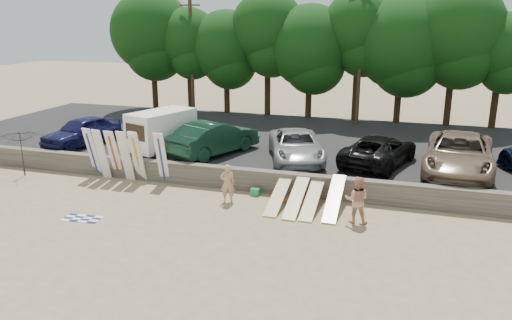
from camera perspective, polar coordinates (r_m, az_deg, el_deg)
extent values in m
plane|color=tan|center=(19.99, 0.39, -6.56)|extent=(120.00, 120.00, 0.00)
cube|color=#6B6356|center=(22.52, 2.61, -2.58)|extent=(44.00, 0.50, 1.00)
cube|color=#282828|center=(29.59, 6.32, 1.57)|extent=(44.00, 14.50, 0.70)
cylinder|color=#382616|center=(40.23, -11.52, 8.58)|extent=(0.44, 0.44, 4.01)
sphere|color=#164714|center=(39.94, -11.84, 14.17)|extent=(6.20, 6.20, 6.20)
cylinder|color=#382616|center=(38.88, -7.50, 8.27)|extent=(0.44, 0.44, 3.68)
sphere|color=#164714|center=(38.57, -7.70, 13.57)|extent=(4.62, 4.62, 4.62)
cylinder|color=#382616|center=(38.06, -3.35, 7.95)|extent=(0.44, 0.44, 3.33)
sphere|color=#164714|center=(37.74, -3.43, 12.84)|extent=(5.30, 5.30, 5.30)
cylinder|color=#382616|center=(37.00, 1.33, 8.42)|extent=(0.44, 0.44, 4.20)
sphere|color=#164714|center=(36.69, 1.37, 14.79)|extent=(5.34, 5.34, 5.34)
cylinder|color=#382616|center=(36.21, 6.04, 7.54)|extent=(0.44, 0.44, 3.41)
sphere|color=#164714|center=(35.88, 6.19, 12.81)|extent=(5.81, 5.81, 5.81)
cylinder|color=#382616|center=(35.79, 11.33, 7.94)|extent=(0.44, 0.44, 4.29)
sphere|color=#164714|center=(35.47, 11.71, 14.66)|extent=(4.97, 4.97, 4.97)
cylinder|color=#382616|center=(35.65, 15.93, 7.08)|extent=(0.44, 0.44, 3.64)
sphere|color=#164714|center=(35.31, 16.38, 12.78)|extent=(6.34, 6.34, 6.34)
cylinder|color=#382616|center=(35.69, 21.20, 7.05)|extent=(0.44, 0.44, 4.17)
sphere|color=#164714|center=(35.36, 21.88, 13.58)|extent=(6.17, 6.17, 6.17)
cylinder|color=#382616|center=(36.04, 25.62, 6.07)|extent=(0.44, 0.44, 3.46)
sphere|color=#164714|center=(35.70, 26.28, 11.40)|extent=(4.49, 4.49, 4.49)
cylinder|color=#473321|center=(37.09, -7.38, 12.04)|extent=(0.26, 0.26, 9.00)
cube|color=#473321|center=(37.02, -7.56, 17.14)|extent=(1.50, 0.10, 0.10)
cylinder|color=#473321|center=(33.92, 11.80, 11.49)|extent=(0.26, 0.26, 9.00)
cube|color=#473321|center=(33.85, 12.13, 17.06)|extent=(1.50, 0.10, 0.10)
cube|color=white|center=(26.72, -10.71, 3.45)|extent=(2.83, 3.95, 1.96)
cube|color=black|center=(25.51, -13.65, 3.09)|extent=(1.28, 0.46, 0.80)
cylinder|color=black|center=(26.88, -13.76, 1.15)|extent=(0.36, 0.61, 0.59)
cylinder|color=black|center=(25.52, -11.02, 0.53)|extent=(0.36, 0.61, 0.59)
cylinder|color=black|center=(28.38, -10.22, 2.13)|extent=(0.36, 0.61, 0.59)
cylinder|color=black|center=(27.09, -7.46, 1.59)|extent=(0.36, 0.61, 0.59)
imported|color=#131343|center=(29.73, -19.28, 3.13)|extent=(3.00, 5.05, 1.61)
imported|color=#123220|center=(26.25, -4.83, 2.53)|extent=(3.73, 5.66, 1.76)
imported|color=#9A9B9F|center=(25.17, 4.60, 1.62)|extent=(4.10, 5.86, 1.49)
imported|color=black|center=(25.02, 13.90, 1.11)|extent=(3.86, 5.82, 1.48)
imported|color=#7F6451|center=(24.87, 22.20, 0.65)|extent=(3.54, 6.67, 1.78)
cube|color=white|center=(25.83, -18.19, 0.84)|extent=(0.60, 0.75, 2.54)
cube|color=white|center=(25.33, -17.23, 0.64)|extent=(0.57, 0.70, 2.55)
cube|color=white|center=(25.14, -15.91, 0.59)|extent=(0.51, 0.81, 2.51)
cube|color=white|center=(24.67, -14.69, 0.44)|extent=(0.56, 0.70, 2.54)
cube|color=white|center=(24.49, -13.41, 0.37)|extent=(0.53, 0.82, 2.51)
cube|color=white|center=(24.46, -13.38, 0.40)|extent=(0.60, 0.72, 2.55)
cube|color=white|center=(23.88, -10.73, 0.19)|extent=(0.51, 0.62, 2.55)
cube|color=beige|center=(21.07, 2.58, -4.07)|extent=(0.56, 2.91, 0.88)
cube|color=beige|center=(20.78, 4.63, -4.27)|extent=(0.56, 2.88, 0.97)
cube|color=beige|center=(20.74, 6.42, -4.50)|extent=(0.56, 2.91, 0.89)
cube|color=beige|center=(20.59, 8.93, -4.33)|extent=(0.56, 2.82, 1.16)
imported|color=tan|center=(21.35, -3.28, -2.68)|extent=(0.72, 0.61, 1.68)
imported|color=tan|center=(19.54, 11.45, -4.49)|extent=(0.96, 0.77, 1.87)
cube|color=#27924F|center=(22.32, -0.07, -3.65)|extent=(0.40, 0.33, 0.32)
cube|color=#C56117|center=(21.51, 2.81, -4.59)|extent=(0.33, 0.29, 0.22)
plane|color=white|center=(21.02, -19.25, -6.32)|extent=(1.60, 1.60, 0.00)
imported|color=black|center=(27.35, -25.13, 0.68)|extent=(3.57, 3.56, 2.31)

